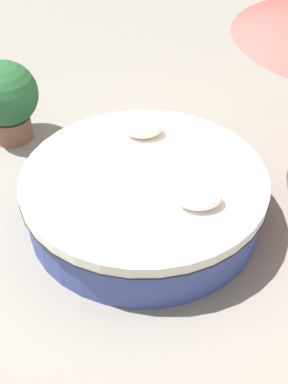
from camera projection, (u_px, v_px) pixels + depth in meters
The scene contains 5 objects.
ground_plane at pixel (144, 217), 5.61m from camera, with size 16.00×16.00×0.00m, color gray.
round_bed at pixel (144, 196), 5.41m from camera, with size 2.68×2.68×0.62m.
throw_pillow_0 at pixel (199, 198), 4.78m from camera, with size 0.45×0.33×0.18m, color white.
throw_pillow_1 at pixel (144, 128), 5.72m from camera, with size 0.44×0.35×0.21m, color beige.
planter at pixel (6, 98), 6.45m from camera, with size 0.87×0.87×1.13m.
Camera 1 is at (0.41, 4.08, 3.85)m, focal length 45.60 mm.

